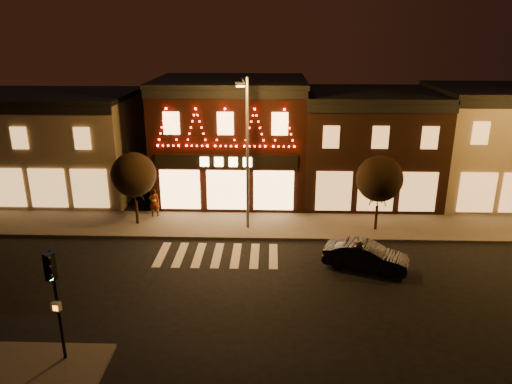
{
  "coord_description": "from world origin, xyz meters",
  "views": [
    {
      "loc": [
        2.84,
        -19.49,
        11.6
      ],
      "look_at": [
        2.07,
        4.0,
        3.61
      ],
      "focal_mm": 34.11,
      "sensor_mm": 36.0,
      "label": 1
    }
  ],
  "objects_px": {
    "traffic_signal_near": "(53,286)",
    "streetlamp_mid": "(247,144)",
    "pedestrian": "(154,202)",
    "dark_sedan": "(366,256)"
  },
  "relations": [
    {
      "from": "streetlamp_mid",
      "to": "pedestrian",
      "type": "bearing_deg",
      "value": 154.69
    },
    {
      "from": "streetlamp_mid",
      "to": "dark_sedan",
      "type": "distance_m",
      "value": 9.01
    },
    {
      "from": "traffic_signal_near",
      "to": "streetlamp_mid",
      "type": "xyz_separation_m",
      "value": [
        6.02,
        12.31,
        2.15
      ]
    },
    {
      "from": "traffic_signal_near",
      "to": "streetlamp_mid",
      "type": "distance_m",
      "value": 13.87
    },
    {
      "from": "pedestrian",
      "to": "streetlamp_mid",
      "type": "bearing_deg",
      "value": 144.01
    },
    {
      "from": "dark_sedan",
      "to": "pedestrian",
      "type": "distance_m",
      "value": 13.8
    },
    {
      "from": "traffic_signal_near",
      "to": "streetlamp_mid",
      "type": "bearing_deg",
      "value": 75.09
    },
    {
      "from": "streetlamp_mid",
      "to": "dark_sedan",
      "type": "bearing_deg",
      "value": -44.24
    },
    {
      "from": "traffic_signal_near",
      "to": "dark_sedan",
      "type": "distance_m",
      "value": 14.69
    },
    {
      "from": "dark_sedan",
      "to": "traffic_signal_near",
      "type": "bearing_deg",
      "value": 141.25
    }
  ]
}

